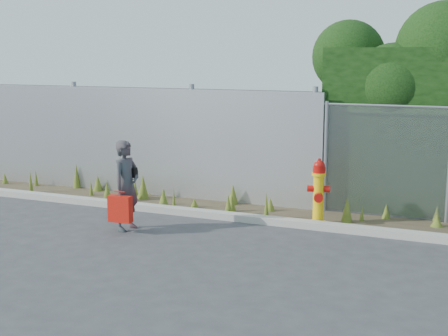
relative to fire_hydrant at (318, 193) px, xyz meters
name	(u,v)px	position (x,y,z in m)	size (l,w,h in m)	color
ground	(207,251)	(-1.16, -2.07, -0.56)	(80.00, 80.00, 0.00)	#39383B
curb	(249,218)	(-1.16, -0.27, -0.50)	(16.00, 0.22, 0.12)	#A5A195
weed_strip	(287,208)	(-0.67, 0.40, -0.41)	(16.00, 1.32, 0.54)	#443827
corrugated_fence	(123,141)	(-4.41, 0.94, 0.54)	(8.50, 0.21, 2.30)	#AFB0B6
fire_hydrant	(318,193)	(0.00, 0.00, 0.00)	(0.39, 0.35, 1.15)	yellow
woman	(127,185)	(-2.86, -1.49, 0.19)	(0.55, 0.36, 1.50)	#0D5658
red_tote_bag	(120,209)	(-2.84, -1.75, -0.15)	(0.39, 0.14, 0.51)	#B71D0A
black_shoulder_bag	(131,172)	(-2.85, -1.38, 0.39)	(0.22, 0.09, 0.16)	black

